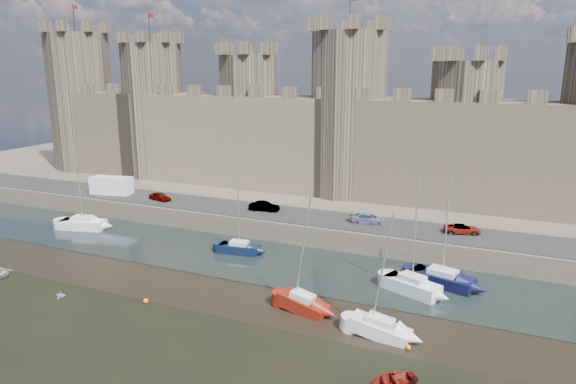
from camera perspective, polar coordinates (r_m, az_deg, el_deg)
name	(u,v)px	position (r m, az deg, el deg)	size (l,w,h in m)	color
ground	(107,380)	(39.28, -19.48, -19.06)	(160.00, 160.00, 0.00)	black
water_channel	(262,261)	(56.97, -2.90, -7.62)	(160.00, 12.00, 0.08)	black
quay	(354,183)	(88.96, 7.38, 0.95)	(160.00, 60.00, 2.50)	#4C443A
road	(297,215)	(64.79, 0.98, -2.60)	(160.00, 7.00, 0.10)	black
castle	(329,131)	(76.06, 4.61, 6.82)	(108.50, 11.00, 29.00)	#42382B
car_0	(160,197)	(73.94, -14.03, -0.51)	(1.42, 3.52, 1.20)	gray
car_1	(264,207)	(66.60, -2.67, -1.62)	(1.37, 3.92, 1.29)	gray
car_2	(368,218)	(62.23, 8.91, -2.92)	(1.71, 4.22, 1.22)	gray
car_3	(462,229)	(60.93, 18.81, -3.92)	(1.85, 4.01, 1.12)	gray
van	(111,186)	(79.59, -19.02, 0.66)	(5.95, 2.38, 2.60)	silver
sailboat_0	(83,223)	(72.45, -21.83, -3.25)	(6.21, 3.60, 10.91)	silver
sailboat_1	(239,247)	(59.02, -5.43, -6.16)	(4.79, 2.32, 9.24)	black
sailboat_2	(412,285)	(50.21, 13.61, -10.01)	(5.68, 3.90, 11.43)	silver
sailboat_3	(442,278)	(52.69, 16.78, -9.15)	(6.43, 3.91, 10.55)	black
sailboat_4	(303,303)	(45.70, 1.64, -12.22)	(4.84, 2.62, 10.72)	maroon
sailboat_5	(380,328)	(42.49, 10.17, -14.63)	(4.93, 2.28, 10.32)	silver
dinghy_3	(61,295)	(52.54, -23.91, -10.44)	(1.01, 0.62, 1.17)	silver
dinghy_4	(392,381)	(37.18, 11.52, -19.89)	(2.44, 0.71, 3.42)	#65120B
buoy_1	(146,301)	(48.95, -15.52, -11.60)	(0.49, 0.49, 0.49)	orange
buoy_3	(408,347)	(41.40, 13.19, -16.46)	(0.40, 0.40, 0.40)	orange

